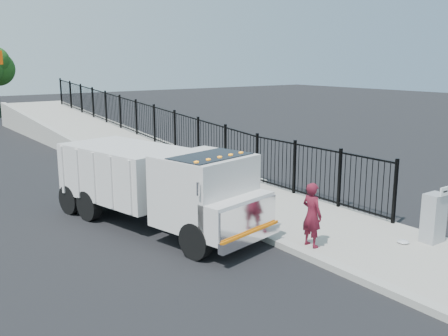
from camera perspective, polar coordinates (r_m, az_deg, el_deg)
ground at (r=13.73m, az=2.97°, el=-7.40°), size 120.00×120.00×0.00m
sidewalk at (r=13.68m, az=14.69°, el=-7.62°), size 3.55×12.00×0.12m
curb at (r=12.32m, az=8.90°, el=-9.50°), size 0.30×12.00×0.16m
ramp at (r=28.37m, az=-14.24°, el=2.52°), size 3.95×24.06×3.19m
iron_fence at (r=25.23m, az=-7.92°, el=3.68°), size 0.10×28.00×1.80m
truck at (r=13.88m, az=-7.43°, el=-1.62°), size 3.58×7.11×2.33m
worker at (r=12.38m, az=10.01°, el=-5.29°), size 0.39×0.59×1.61m
utility_cabinet at (r=13.59m, az=22.84°, el=-5.28°), size 0.55×0.40×1.25m
arrow_sign at (r=13.30m, az=23.90°, el=-2.46°), size 0.35×0.04×0.22m
debris at (r=13.40m, az=19.80°, el=-7.92°), size 0.30×0.30×0.08m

